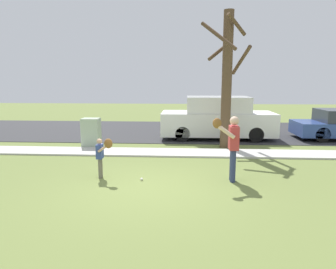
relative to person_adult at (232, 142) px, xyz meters
name	(u,v)px	position (x,y,z in m)	size (l,w,h in m)	color
ground_plane	(159,154)	(-2.15, 2.87, -1.05)	(48.00, 48.00, 0.00)	olive
sidewalk_strip	(159,152)	(-2.15, 2.97, -1.02)	(36.00, 1.20, 0.06)	beige
road_surface	(167,131)	(-2.15, 7.97, -1.04)	(36.00, 6.80, 0.02)	#2D2D30
person_adult	(232,142)	(0.00, 0.00, 0.00)	(0.69, 0.62, 1.70)	navy
person_child	(102,152)	(-3.41, 0.04, -0.33)	(0.47, 0.43, 1.12)	#6B6656
baseball	(142,179)	(-2.33, -0.09, -1.01)	(0.07, 0.07, 0.07)	white
utility_cabinet	(91,133)	(-4.91, 3.86, -0.48)	(0.67, 0.54, 1.15)	#9EB293
street_tree_near	(227,77)	(0.36, 4.09, 1.69)	(1.85, 1.88, 5.15)	brown
parked_van_white	(217,119)	(0.23, 5.97, -0.15)	(5.00, 1.95, 1.88)	silver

